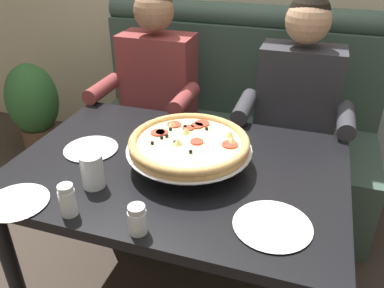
{
  "coord_description": "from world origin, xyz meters",
  "views": [
    {
      "loc": [
        0.45,
        -1.19,
        1.54
      ],
      "look_at": [
        0.05,
        0.02,
        0.82
      ],
      "focal_mm": 36.77,
      "sensor_mm": 36.0,
      "label": 1
    }
  ],
  "objects": [
    {
      "name": "diner_left",
      "position": [
        -0.38,
        0.64,
        0.71
      ],
      "size": [
        0.54,
        0.64,
        1.27
      ],
      "color": "#2D3342",
      "rests_on": "ground_plane"
    },
    {
      "name": "pizza",
      "position": [
        0.04,
        0.01,
        0.82
      ],
      "size": [
        0.47,
        0.47,
        0.13
      ],
      "color": "silver",
      "rests_on": "dining_table"
    },
    {
      "name": "plate_far_side",
      "position": [
        -0.37,
        -0.0,
        0.74
      ],
      "size": [
        0.22,
        0.22,
        0.02
      ],
      "color": "white",
      "rests_on": "dining_table"
    },
    {
      "name": "booth_bench",
      "position": [
        0.0,
        0.91,
        0.4
      ],
      "size": [
        1.7,
        0.78,
        1.13
      ],
      "color": "#384C42",
      "rests_on": "ground_plane"
    },
    {
      "name": "plate_near_left",
      "position": [
        0.4,
        -0.24,
        0.74
      ],
      "size": [
        0.24,
        0.24,
        0.02
      ],
      "color": "white",
      "rests_on": "dining_table"
    },
    {
      "name": "dining_table",
      "position": [
        0.0,
        0.0,
        0.64
      ],
      "size": [
        1.26,
        0.88,
        0.73
      ],
      "color": "black",
      "rests_on": "ground_plane"
    },
    {
      "name": "drinking_glass",
      "position": [
        -0.23,
        -0.22,
        0.78
      ],
      "size": [
        0.08,
        0.08,
        0.12
      ],
      "color": "silver",
      "rests_on": "dining_table"
    },
    {
      "name": "shaker_oregano",
      "position": [
        0.01,
        -0.39,
        0.77
      ],
      "size": [
        0.06,
        0.06,
        0.1
      ],
      "color": "white",
      "rests_on": "dining_table"
    },
    {
      "name": "diner_right",
      "position": [
        0.38,
        0.64,
        0.71
      ],
      "size": [
        0.54,
        0.64,
        1.27
      ],
      "color": "#2D3342",
      "rests_on": "ground_plane"
    },
    {
      "name": "plate_near_right",
      "position": [
        -0.43,
        -0.39,
        0.74
      ],
      "size": [
        0.21,
        0.21,
        0.02
      ],
      "color": "white",
      "rests_on": "dining_table"
    },
    {
      "name": "shaker_parmesan",
      "position": [
        -0.23,
        -0.38,
        0.78
      ],
      "size": [
        0.05,
        0.05,
        0.11
      ],
      "color": "white",
      "rests_on": "dining_table"
    },
    {
      "name": "potted_plant",
      "position": [
        -1.44,
        0.92,
        0.39
      ],
      "size": [
        0.36,
        0.36,
        0.7
      ],
      "color": "brown",
      "rests_on": "ground_plane"
    }
  ]
}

